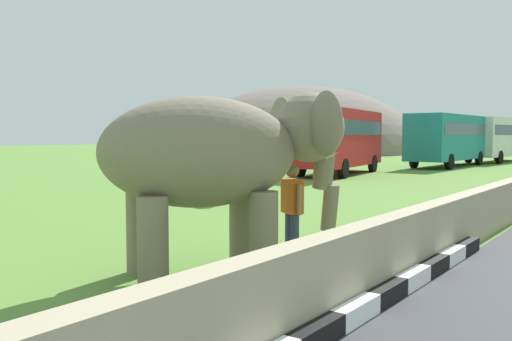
% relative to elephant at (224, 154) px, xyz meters
% --- Properties ---
extents(barrier_parapet, '(28.00, 0.36, 1.00)m').
position_rel_elephant_xyz_m(barrier_parapet, '(-1.68, -2.41, -1.35)').
color(barrier_parapet, tan).
rests_on(barrier_parapet, ground_plane).
extents(elephant, '(3.95, 3.48, 2.86)m').
position_rel_elephant_xyz_m(elephant, '(0.00, 0.00, 0.00)').
color(elephant, gray).
rests_on(elephant, ground_plane).
extents(person_handler, '(0.41, 0.60, 1.66)m').
position_rel_elephant_xyz_m(person_handler, '(1.29, -0.44, -0.93)').
color(person_handler, navy).
rests_on(person_handler, ground_plane).
extents(bus_red, '(8.74, 3.81, 3.50)m').
position_rel_elephant_xyz_m(bus_red, '(20.20, 8.66, 0.23)').
color(bus_red, '#B21E1E').
rests_on(bus_red, ground_plane).
extents(bus_teal, '(9.93, 2.77, 3.50)m').
position_rel_elephant_xyz_m(bus_teal, '(31.25, 6.14, 0.23)').
color(bus_teal, teal).
rests_on(bus_teal, ground_plane).
extents(bus_white, '(10.05, 3.51, 3.50)m').
position_rel_elephant_xyz_m(bus_white, '(40.37, 4.96, 0.23)').
color(bus_white, silver).
rests_on(bus_white, ground_plane).
extents(cow_near, '(1.64, 1.63, 1.23)m').
position_rel_elephant_xyz_m(cow_near, '(6.77, 5.80, -0.98)').
color(cow_near, tan).
rests_on(cow_near, ground_plane).
extents(hill_east, '(34.31, 27.45, 16.19)m').
position_rel_elephant_xyz_m(hill_east, '(51.32, 29.93, -1.85)').
color(hill_east, slate).
rests_on(hill_east, ground_plane).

